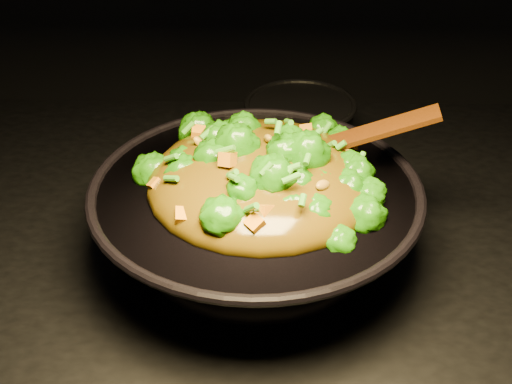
# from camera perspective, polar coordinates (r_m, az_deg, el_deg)

# --- Properties ---
(wok) EXTENTS (0.47, 0.47, 0.13)m
(wok) POSITION_cam_1_polar(r_m,az_deg,el_deg) (0.94, -0.01, -2.82)
(wok) COLOR black
(wok) RESTS_ON stovetop
(stir_fry) EXTENTS (0.39, 0.39, 0.11)m
(stir_fry) POSITION_cam_1_polar(r_m,az_deg,el_deg) (0.88, 0.51, 3.62)
(stir_fry) COLOR #216A07
(stir_fry) RESTS_ON wok
(spatula) EXTENTS (0.26, 0.06, 0.11)m
(spatula) POSITION_cam_1_polar(r_m,az_deg,el_deg) (0.93, 7.95, 4.63)
(spatula) COLOR #3D1709
(spatula) RESTS_ON wok
(back_pot) EXTENTS (0.21, 0.21, 0.11)m
(back_pot) POSITION_cam_1_polar(r_m,az_deg,el_deg) (1.20, 3.87, 5.62)
(back_pot) COLOR black
(back_pot) RESTS_ON stovetop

